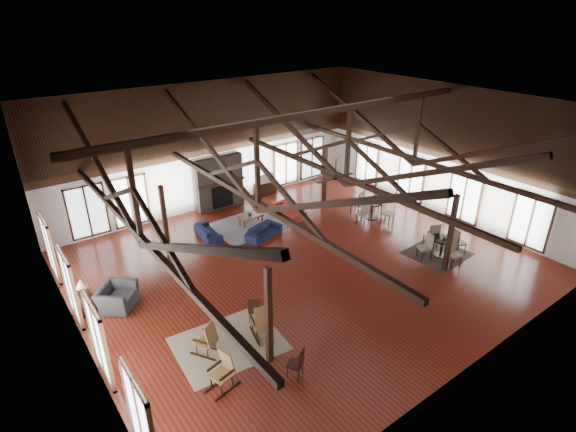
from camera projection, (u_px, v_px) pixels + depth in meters
floor at (304, 263)px, 17.34m from camera, size 16.00×16.00×0.00m
ceiling at (307, 107)px, 14.77m from camera, size 16.00×14.00×0.02m
wall_back at (213, 146)px, 21.14m from camera, size 16.00×0.02×6.00m
wall_front at (483, 278)px, 10.98m from camera, size 16.00×0.02×6.00m
wall_left at (67, 260)px, 11.75m from camera, size 0.02×14.00×6.00m
wall_right at (443, 152)px, 20.36m from camera, size 0.02×14.00×6.00m
roof_truss at (306, 164)px, 15.62m from camera, size 15.60×14.07×3.14m
post_grid at (305, 228)px, 16.69m from camera, size 8.16×7.16×3.05m
fireplace at (218, 182)px, 21.63m from camera, size 2.50×0.69×2.60m
ceiling_fan at (335, 177)px, 15.29m from camera, size 1.60×1.60×0.75m
sofa_navy_front at (264, 231)px, 19.24m from camera, size 1.87×1.16×0.51m
sofa_navy_left at (208, 232)px, 19.21m from camera, size 1.76×0.80×0.50m
sofa_orange at (289, 210)px, 21.18m from camera, size 1.90×0.78×0.55m
coffee_table at (251, 216)px, 20.25m from camera, size 1.21×0.69×0.44m
vase at (250, 214)px, 20.12m from camera, size 0.24×0.24×0.20m
armchair at (117, 297)px, 14.69m from camera, size 1.57×1.58×0.77m
side_table_lamp at (85, 300)px, 14.39m from camera, size 0.49×0.49×1.26m
rocking_chair_a at (208, 340)px, 12.64m from camera, size 0.81×0.95×1.08m
rocking_chair_b at (262, 323)px, 13.25m from camera, size 0.70×1.01×1.18m
rocking_chair_c at (224, 370)px, 11.57m from camera, size 0.94×0.64×1.11m
side_chair_a at (255, 308)px, 13.91m from camera, size 0.55×0.55×0.93m
side_chair_b at (298, 361)px, 11.85m from camera, size 0.53×0.53×0.92m
cafe_table_near at (442, 244)px, 17.64m from camera, size 2.08×2.08×1.07m
cafe_table_far at (372, 207)px, 20.75m from camera, size 2.19×2.19×1.12m
cup_near at (445, 237)px, 17.55m from camera, size 0.18×0.18×0.11m
cup_far at (372, 200)px, 20.71m from camera, size 0.15×0.15×0.10m
tv_console at (265, 188)px, 23.59m from camera, size 1.20×0.45×0.60m
television at (265, 178)px, 23.36m from camera, size 0.89×0.12×0.51m
rug_tan at (229, 344)px, 13.24m from camera, size 3.24×2.64×0.01m
rug_navy at (251, 225)px, 20.35m from camera, size 3.54×2.71×0.01m
rug_dark at (437, 253)px, 18.02m from camera, size 2.36×2.17×0.01m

